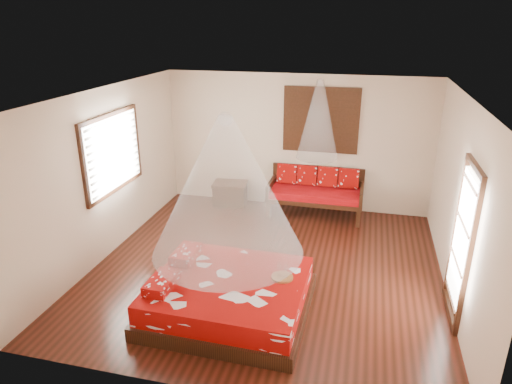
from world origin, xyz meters
TOP-DOWN VIEW (x-y plane):
  - room at (0.00, 0.00)m, footprint 5.54×5.54m
  - bed at (-0.26, -1.29)m, footprint 2.16×1.96m
  - daybed at (0.48, 2.39)m, footprint 1.91×0.85m
  - storage_chest at (-1.37, 2.45)m, footprint 0.77×0.59m
  - shutter_panel at (0.48, 2.72)m, footprint 1.52×0.06m
  - window_left at (-2.71, 0.20)m, footprint 0.10×1.74m
  - glazed_door at (2.72, -0.60)m, footprint 0.08×1.02m
  - wine_tray at (0.45, -1.07)m, footprint 0.30×0.30m
  - mosquito_net_main at (-0.25, -1.29)m, footprint 1.97×1.97m
  - mosquito_net_daybed at (0.48, 2.25)m, footprint 0.81×0.81m

SIDE VIEW (x-z plane):
  - storage_chest at x=-1.37m, z-range 0.00..0.50m
  - bed at x=-0.26m, z-range -0.07..0.57m
  - daybed at x=0.48m, z-range 0.04..1.01m
  - wine_tray at x=0.45m, z-range 0.45..0.68m
  - glazed_door at x=2.72m, z-range -0.01..2.15m
  - room at x=0.00m, z-range -0.02..2.82m
  - window_left at x=-2.71m, z-range 1.03..2.37m
  - mosquito_net_main at x=-0.25m, z-range 0.95..2.75m
  - shutter_panel at x=0.48m, z-range 1.24..2.56m
  - mosquito_net_daybed at x=0.48m, z-range 1.25..2.75m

